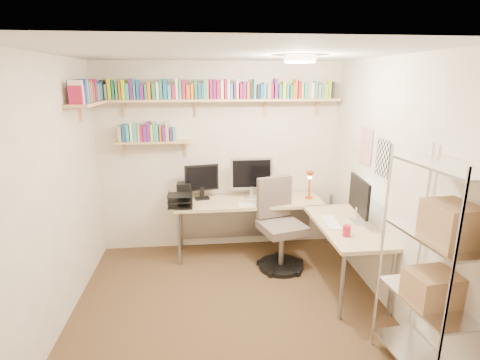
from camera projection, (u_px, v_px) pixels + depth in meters
ground at (230, 304)px, 3.91m from camera, size 3.20×3.20×0.00m
room_shell at (229, 160)px, 3.51m from camera, size 3.24×3.04×2.52m
wall_shelves at (185, 100)px, 4.58m from camera, size 3.12×1.09×0.80m
corner_desk at (262, 207)px, 4.67m from camera, size 2.28×1.89×1.29m
office_chair at (279, 231)px, 4.61m from camera, size 0.61×0.62×1.12m
wire_rack at (438, 260)px, 2.69m from camera, size 0.45×0.81×1.80m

